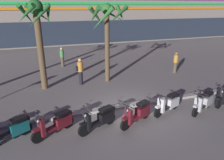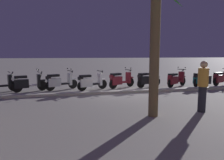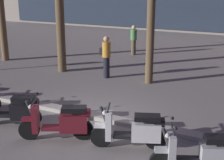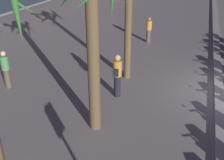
% 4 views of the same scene
% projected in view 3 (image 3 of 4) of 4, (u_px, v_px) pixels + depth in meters
% --- Properties ---
extents(ground_plane, '(200.00, 200.00, 0.00)m').
position_uv_depth(ground_plane, '(88.00, 123.00, 9.04)').
color(ground_plane, gray).
extents(curb_strip, '(60.00, 0.36, 0.12)m').
position_uv_depth(curb_strip, '(94.00, 116.00, 9.34)').
color(curb_strip, '#ADA89E').
rests_on(curb_strip, ground).
extents(scooter_black_last_in_row, '(1.74, 0.90, 1.17)m').
position_uv_depth(scooter_black_last_in_row, '(13.00, 110.00, 8.72)').
color(scooter_black_last_in_row, black).
rests_on(scooter_black_last_in_row, ground).
extents(scooter_maroon_mid_centre, '(1.72, 0.96, 1.17)m').
position_uv_depth(scooter_maroon_mid_centre, '(62.00, 122.00, 7.94)').
color(scooter_maroon_mid_centre, black).
rests_on(scooter_maroon_mid_centre, ground).
extents(scooter_white_far_back, '(1.71, 0.86, 1.04)m').
position_uv_depth(scooter_white_far_back, '(134.00, 130.00, 7.53)').
color(scooter_white_far_back, black).
rests_on(scooter_white_far_back, ground).
extents(scooter_silver_second_in_line, '(1.73, 0.92, 1.17)m').
position_uv_depth(scooter_silver_second_in_line, '(203.00, 154.00, 6.46)').
color(scooter_silver_second_in_line, black).
rests_on(scooter_silver_second_in_line, ground).
extents(pedestrian_by_palm_tree, '(0.34, 0.34, 1.60)m').
position_uv_depth(pedestrian_by_palm_tree, '(134.00, 39.00, 17.27)').
color(pedestrian_by_palm_tree, brown).
rests_on(pedestrian_by_palm_tree, ground).
extents(pedestrian_window_shopping, '(0.46, 0.34, 1.73)m').
position_uv_depth(pedestrian_window_shopping, '(106.00, 56.00, 13.04)').
color(pedestrian_window_shopping, black).
rests_on(pedestrian_window_shopping, ground).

